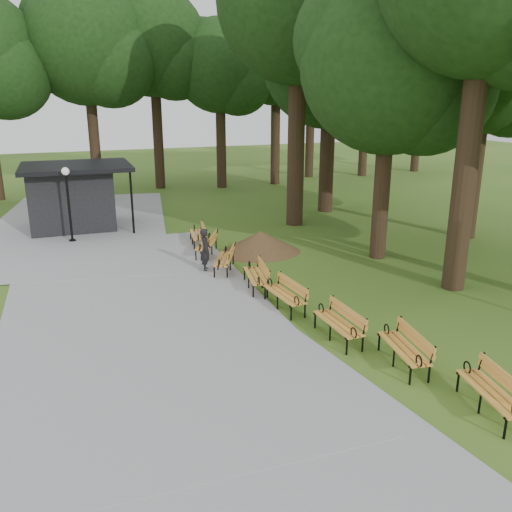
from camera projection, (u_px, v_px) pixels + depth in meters
name	position (u px, v px, depth m)	size (l,w,h in m)	color
ground	(299.00, 326.00, 14.41)	(100.00, 100.00, 0.00)	#395D1A
path	(132.00, 306.00, 15.69)	(12.00, 38.00, 0.06)	#959598
person	(205.00, 250.00, 18.72)	(0.56, 0.37, 1.53)	black
kiosk	(71.00, 197.00, 24.46)	(4.75, 4.13, 2.97)	black
lamp_post	(67.00, 189.00, 21.93)	(0.32, 0.32, 3.15)	black
dirt_mound	(260.00, 242.00, 20.98)	(2.74, 2.74, 0.87)	#47301C
bench_0	(492.00, 393.00, 10.39)	(1.90, 0.64, 0.88)	orange
bench_1	(403.00, 348.00, 12.20)	(1.90, 0.64, 0.88)	orange
bench_2	(338.00, 324.00, 13.51)	(1.90, 0.64, 0.88)	orange
bench_3	(284.00, 295.00, 15.46)	(1.90, 0.64, 0.88)	orange
bench_4	(255.00, 276.00, 17.06)	(1.90, 0.64, 0.88)	orange
bench_5	(224.00, 259.00, 18.77)	(1.90, 0.64, 0.88)	orange
bench_6	(206.00, 244.00, 20.62)	(1.90, 0.64, 0.88)	orange
bench_7	(198.00, 235.00, 22.00)	(1.90, 0.64, 0.88)	orange
lawn_tree_1	(390.00, 64.00, 18.44)	(6.31, 6.31, 10.21)	black
lawn_tree_2	(299.00, 1.00, 22.81)	(7.18, 7.18, 13.49)	black
lawn_tree_4	(331.00, 59.00, 26.34)	(6.89, 6.89, 11.15)	black
lawn_tree_5	(488.00, 65.00, 21.27)	(5.51, 5.51, 9.91)	black
tree_backdrop	(238.00, 56.00, 34.87)	(38.00, 9.57, 16.71)	black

